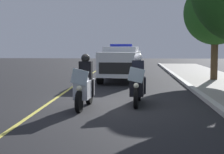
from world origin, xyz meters
TOP-DOWN VIEW (x-y plane):
  - ground_plane at (0.00, 0.00)m, footprint 80.00×80.00m
  - curb_strip at (0.00, 3.34)m, footprint 48.00×0.24m
  - lane_stripe_center at (0.00, -2.17)m, footprint 48.00×0.12m
  - police_motorcycle_lead_left at (0.71, -0.81)m, footprint 2.14×0.62m
  - police_motorcycle_lead_right at (-0.08, 0.88)m, footprint 2.14×0.62m
  - police_suv at (-7.47, 0.05)m, footprint 5.03×2.36m
  - tree_far_back at (-7.85, 5.18)m, footprint 3.45×3.45m

SIDE VIEW (x-z plane):
  - ground_plane at x=0.00m, z-range 0.00..0.00m
  - lane_stripe_center at x=0.00m, z-range 0.00..0.01m
  - curb_strip at x=0.00m, z-range 0.00..0.15m
  - police_motorcycle_lead_left at x=0.71m, z-range -0.16..1.56m
  - police_motorcycle_lead_right at x=-0.08m, z-range -0.16..1.56m
  - police_suv at x=-7.47m, z-range 0.04..2.09m
  - tree_far_back at x=-7.85m, z-range 1.03..6.44m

